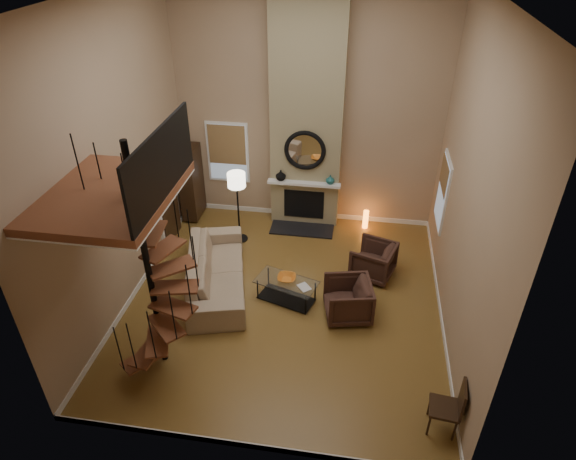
% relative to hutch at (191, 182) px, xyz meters
% --- Properties ---
extents(ground, '(6.00, 6.50, 0.01)m').
position_rel_hutch_xyz_m(ground, '(2.74, -2.81, -0.95)').
color(ground, olive).
rests_on(ground, ground).
extents(back_wall, '(6.00, 0.02, 5.50)m').
position_rel_hutch_xyz_m(back_wall, '(2.74, 0.44, 1.80)').
color(back_wall, tan).
rests_on(back_wall, ground).
extents(front_wall, '(6.00, 0.02, 5.50)m').
position_rel_hutch_xyz_m(front_wall, '(2.74, -6.06, 1.80)').
color(front_wall, tan).
rests_on(front_wall, ground).
extents(left_wall, '(0.02, 6.50, 5.50)m').
position_rel_hutch_xyz_m(left_wall, '(-0.26, -2.81, 1.80)').
color(left_wall, tan).
rests_on(left_wall, ground).
extents(right_wall, '(0.02, 6.50, 5.50)m').
position_rel_hutch_xyz_m(right_wall, '(5.74, -2.81, 1.80)').
color(right_wall, tan).
rests_on(right_wall, ground).
extents(baseboard_back, '(6.00, 0.02, 0.12)m').
position_rel_hutch_xyz_m(baseboard_back, '(2.74, 0.43, -0.89)').
color(baseboard_back, white).
rests_on(baseboard_back, ground).
extents(baseboard_front, '(6.00, 0.02, 0.12)m').
position_rel_hutch_xyz_m(baseboard_front, '(2.74, -6.05, -0.89)').
color(baseboard_front, white).
rests_on(baseboard_front, ground).
extents(baseboard_left, '(0.02, 6.50, 0.12)m').
position_rel_hutch_xyz_m(baseboard_left, '(-0.25, -2.81, -0.89)').
color(baseboard_left, white).
rests_on(baseboard_left, ground).
extents(baseboard_right, '(0.02, 6.50, 0.12)m').
position_rel_hutch_xyz_m(baseboard_right, '(5.73, -2.81, -0.89)').
color(baseboard_right, white).
rests_on(baseboard_right, ground).
extents(chimney_breast, '(1.60, 0.38, 5.50)m').
position_rel_hutch_xyz_m(chimney_breast, '(2.74, 0.25, 1.80)').
color(chimney_breast, '#92865F').
rests_on(chimney_breast, ground).
extents(hearth, '(1.50, 0.60, 0.04)m').
position_rel_hutch_xyz_m(hearth, '(2.74, -0.24, -0.93)').
color(hearth, black).
rests_on(hearth, ground).
extents(firebox, '(0.95, 0.02, 0.72)m').
position_rel_hutch_xyz_m(firebox, '(2.74, 0.05, -0.40)').
color(firebox, black).
rests_on(firebox, chimney_breast).
extents(mantel, '(1.70, 0.18, 0.06)m').
position_rel_hutch_xyz_m(mantel, '(2.74, -0.03, 0.20)').
color(mantel, white).
rests_on(mantel, chimney_breast).
extents(mirror_frame, '(0.94, 0.10, 0.94)m').
position_rel_hutch_xyz_m(mirror_frame, '(2.74, 0.03, 1.00)').
color(mirror_frame, black).
rests_on(mirror_frame, chimney_breast).
extents(mirror_disc, '(0.80, 0.01, 0.80)m').
position_rel_hutch_xyz_m(mirror_disc, '(2.74, 0.04, 1.00)').
color(mirror_disc, white).
rests_on(mirror_disc, chimney_breast).
extents(vase_left, '(0.24, 0.24, 0.25)m').
position_rel_hutch_xyz_m(vase_left, '(2.19, 0.01, 0.35)').
color(vase_left, black).
rests_on(vase_left, mantel).
extents(vase_right, '(0.20, 0.20, 0.21)m').
position_rel_hutch_xyz_m(vase_right, '(3.34, 0.01, 0.33)').
color(vase_right, '#185556').
rests_on(vase_right, mantel).
extents(window_back, '(1.02, 0.06, 1.52)m').
position_rel_hutch_xyz_m(window_back, '(0.84, 0.41, 0.67)').
color(window_back, white).
rests_on(window_back, back_wall).
extents(window_right, '(0.06, 1.02, 1.52)m').
position_rel_hutch_xyz_m(window_right, '(5.71, -0.81, 0.68)').
color(window_right, white).
rests_on(window_right, right_wall).
extents(entry_door, '(0.10, 1.05, 2.16)m').
position_rel_hutch_xyz_m(entry_door, '(-0.21, -1.01, 0.10)').
color(entry_door, white).
rests_on(entry_door, ground).
extents(loft, '(1.70, 2.20, 1.09)m').
position_rel_hutch_xyz_m(loft, '(0.70, -4.61, 2.29)').
color(loft, brown).
rests_on(loft, left_wall).
extents(spiral_stair, '(1.47, 1.47, 4.06)m').
position_rel_hutch_xyz_m(spiral_stair, '(0.96, -4.60, 0.83)').
color(spiral_stair, black).
rests_on(spiral_stair, ground).
extents(hutch, '(0.37, 0.79, 1.76)m').
position_rel_hutch_xyz_m(hutch, '(0.00, 0.00, 0.00)').
color(hutch, '#311E10').
rests_on(hutch, ground).
extents(sofa, '(1.75, 2.94, 0.80)m').
position_rel_hutch_xyz_m(sofa, '(1.29, -2.58, -0.55)').
color(sofa, tan).
rests_on(sofa, ground).
extents(armchair_near, '(1.04, 1.03, 0.75)m').
position_rel_hutch_xyz_m(armchair_near, '(4.49, -1.73, -0.60)').
color(armchair_near, '#3F251D').
rests_on(armchair_near, ground).
extents(armchair_far, '(1.01, 0.99, 0.78)m').
position_rel_hutch_xyz_m(armchair_far, '(4.05, -3.01, -0.60)').
color(armchair_far, '#3F251D').
rests_on(armchair_far, ground).
extents(coffee_table, '(1.30, 0.92, 0.45)m').
position_rel_hutch_xyz_m(coffee_table, '(2.76, -2.78, -0.67)').
color(coffee_table, silver).
rests_on(coffee_table, ground).
extents(bowl, '(0.36, 0.36, 0.09)m').
position_rel_hutch_xyz_m(bowl, '(2.76, -2.73, -0.45)').
color(bowl, orange).
rests_on(bowl, coffee_table).
extents(book, '(0.31, 0.32, 0.02)m').
position_rel_hutch_xyz_m(book, '(3.11, -2.93, -0.49)').
color(book, gray).
rests_on(book, coffee_table).
extents(floor_lamp, '(0.40, 0.40, 1.71)m').
position_rel_hutch_xyz_m(floor_lamp, '(1.36, -0.85, 0.46)').
color(floor_lamp, black).
rests_on(floor_lamp, ground).
extents(accent_lamp, '(0.13, 0.13, 0.46)m').
position_rel_hutch_xyz_m(accent_lamp, '(4.23, 0.08, -0.70)').
color(accent_lamp, orange).
rests_on(accent_lamp, ground).
extents(side_chair, '(0.48, 0.47, 0.94)m').
position_rel_hutch_xyz_m(side_chair, '(5.57, -5.28, -0.42)').
color(side_chair, '#311E10').
rests_on(side_chair, ground).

